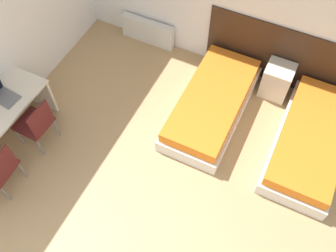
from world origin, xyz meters
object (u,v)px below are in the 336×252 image
Objects in this scene: nightstand at (277,80)px; laptop at (1,93)px; bed_near_door at (310,141)px; chair_near_laptop at (36,123)px; bed_near_window at (212,104)px.

laptop is at bearing -144.42° from nightstand.
chair_near_laptop is at bearing -155.81° from bed_near_door.
bed_near_door is at bearing -46.85° from nightstand.
bed_near_window is 1.00× the size of bed_near_door.
laptop is at bearing 175.78° from chair_near_laptop.
bed_near_window is 3.59× the size of nightstand.
laptop reaches higher than nightstand.
laptop is (-2.47, -1.50, 0.60)m from bed_near_window.
bed_near_window is at bearing -133.15° from nightstand.
bed_near_window is at bearing 36.56° from laptop.
nightstand is (-0.75, 0.80, 0.08)m from bed_near_door.
chair_near_laptop is (-1.97, -1.56, 0.29)m from bed_near_window.
bed_near_window is at bearing 180.00° from bed_near_door.
laptop reaches higher than bed_near_window.
chair_near_laptop is 2.33× the size of laptop.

